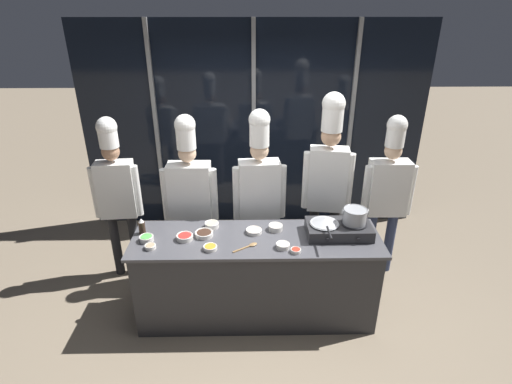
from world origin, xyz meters
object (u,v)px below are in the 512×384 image
squeeze_bottle_soy (142,227)px  prep_bowl_onion (276,227)px  prep_bowl_soy_glaze (204,234)px  serving_spoon_slotted (250,246)px  frying_pan (325,221)px  prep_bowl_chili_flakes (296,250)px  prep_bowl_ginger (212,225)px  chef_sous (190,192)px  chef_head (116,187)px  prep_bowl_carrots (210,247)px  prep_bowl_bell_pepper (185,237)px  prep_bowl_bean_sprouts (283,245)px  prep_bowl_shrimp (254,231)px  chef_pastry (328,173)px  chef_line (259,188)px  prep_bowl_scallions (146,238)px  prep_bowl_mushrooms (150,246)px  portable_stove (339,229)px  chef_apprentice (388,187)px  stock_pot (355,216)px

squeeze_bottle_soy → prep_bowl_onion: 1.25m
prep_bowl_soy_glaze → serving_spoon_slotted: 0.46m
frying_pan → prep_bowl_chili_flakes: size_ratio=5.10×
prep_bowl_ginger → chef_sous: bearing=121.3°
chef_head → frying_pan: bearing=157.6°
frying_pan → prep_bowl_carrots: size_ratio=3.82×
prep_bowl_bell_pepper → prep_bowl_bean_sprouts: (0.89, -0.16, -0.00)m
prep_bowl_shrimp → chef_pastry: 1.02m
frying_pan → chef_line: size_ratio=0.24×
prep_bowl_scallions → chef_head: size_ratio=0.07×
squeeze_bottle_soy → prep_bowl_bell_pepper: (0.41, -0.11, -0.05)m
squeeze_bottle_soy → prep_bowl_mushrooms: 0.29m
serving_spoon_slotted → chef_sous: 0.99m
squeeze_bottle_soy → prep_bowl_carrots: size_ratio=1.28×
portable_stove → chef_line: (-0.73, 0.56, 0.17)m
portable_stove → prep_bowl_bell_pepper: bearing=-177.5°
chef_sous → chef_pastry: (1.44, 0.05, 0.17)m
frying_pan → chef_sous: (-1.31, 0.57, 0.04)m
portable_stove → prep_bowl_bell_pepper: (-1.42, -0.06, -0.03)m
prep_bowl_bell_pepper → prep_bowl_scallions: (-0.34, -0.02, 0.00)m
prep_bowl_soy_glaze → chef_apprentice: (1.90, 0.66, 0.15)m
portable_stove → prep_bowl_chili_flakes: portable_stove is taller
prep_bowl_scallions → prep_bowl_bean_sprouts: bearing=-6.3°
chef_pastry → prep_bowl_bean_sprouts: bearing=66.0°
squeeze_bottle_soy → prep_bowl_soy_glaze: size_ratio=0.93×
squeeze_bottle_soy → prep_bowl_shrimp: bearing=-0.2°
chef_pastry → chef_apprentice: bearing=-168.6°
prep_bowl_scallions → chef_head: chef_head is taller
prep_bowl_mushrooms → prep_bowl_bell_pepper: 0.32m
prep_bowl_onion → chef_pastry: size_ratio=0.06×
stock_pot → prep_bowl_bean_sprouts: (-0.67, -0.22, -0.17)m
prep_bowl_chili_flakes → chef_head: size_ratio=0.05×
prep_bowl_soy_glaze → prep_bowl_carrots: 0.24m
chef_apprentice → squeeze_bottle_soy: bearing=14.5°
prep_bowl_shrimp → portable_stove: bearing=-3.4°
prep_bowl_mushrooms → chef_sous: (0.26, 0.78, 0.17)m
prep_bowl_onion → prep_bowl_soy_glaze: prep_bowl_onion is taller
prep_bowl_onion → chef_sous: 1.00m
prep_bowl_mushrooms → prep_bowl_bean_sprouts: size_ratio=0.81×
prep_bowl_chili_flakes → prep_bowl_shrimp: bearing=137.0°
stock_pot → prep_bowl_scallions: bearing=-177.5°
chef_head → prep_bowl_onion: bearing=156.4°
prep_bowl_mushrooms → prep_bowl_bean_sprouts: bearing=-0.5°
squeeze_bottle_soy → serving_spoon_slotted: squeeze_bottle_soy is taller
prep_bowl_carrots → chef_head: bearing=140.1°
prep_bowl_bell_pepper → chef_head: size_ratio=0.08×
prep_bowl_onion → prep_bowl_scallions: (-1.19, -0.18, -0.00)m
prep_bowl_carrots → chef_pastry: chef_pastry is taller
prep_bowl_scallions → chef_head: bearing=122.4°
serving_spoon_slotted → prep_bowl_mushrooms: bearing=-178.8°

